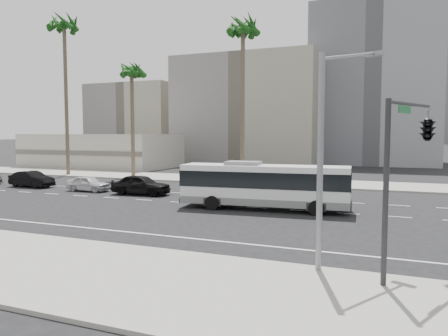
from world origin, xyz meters
The scene contains 17 objects.
ground centered at (0.00, 0.00, 0.00)m, with size 700.00×700.00×0.00m, color black.
sidewalk_north centered at (0.00, 15.50, 0.07)m, with size 120.00×7.00×0.15m, color gray.
sidewalk_south centered at (0.00, -15.50, 0.07)m, with size 120.00×7.00×0.15m, color gray.
commercial_low centered at (-30.00, 25.99, 2.50)m, with size 22.00×12.16×5.00m.
midrise_beige_west centered at (-12.00, 45.00, 9.00)m, with size 24.00×18.00×18.00m, color gray.
midrise_gray_center centered at (8.00, 52.00, 13.00)m, with size 20.00×20.00×26.00m, color slate.
midrise_beige_far centered at (-38.00, 50.00, 7.50)m, with size 18.00×16.00×15.00m, color gray.
civic_tower centered at (-2.00, 250.00, 38.83)m, with size 42.00×42.00×129.00m.
city_bus centered at (3.63, -0.49, 1.67)m, with size 11.24×3.38×3.18m.
car_a centered at (-7.82, 2.42, 0.84)m, with size 4.93×1.98×1.68m, color black.
car_b centered at (-13.32, 2.58, 0.67)m, with size 3.96×1.59×1.35m, color #BDBDBE.
car_c centered at (-20.27, 2.96, 0.76)m, with size 4.60×1.60×1.52m, color black.
streetlight_corner centered at (9.42, -12.01, 4.65)m, with size 1.97×3.64×8.28m.
traffic_signal centered at (12.60, -10.60, 5.09)m, with size 2.79×3.90×6.10m.
palm_near centered at (-3.09, 14.18, 15.31)m, with size 5.02×5.02×16.90m.
palm_mid centered at (-16.89, 14.81, 12.01)m, with size 4.31×4.31×13.35m.
palm_far centered at (-25.25, 13.38, 17.54)m, with size 5.62×5.62×19.30m.
Camera 1 is at (11.73, -27.63, 4.98)m, focal length 34.42 mm.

